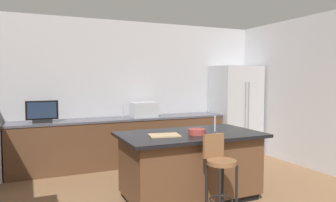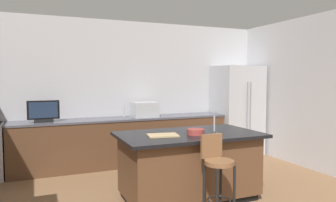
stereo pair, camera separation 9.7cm
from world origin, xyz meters
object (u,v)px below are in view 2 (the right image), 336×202
microwave (145,110)px  cell_phone (214,133)px  bar_stool_center (217,170)px  fruit_bowl (196,132)px  tv_monitor (43,112)px  refrigerator (237,110)px  kitchen_island (189,165)px  cutting_board (163,135)px

microwave → cell_phone: size_ratio=3.20×
bar_stool_center → fruit_bowl: bar_stool_center is taller
tv_monitor → fruit_bowl: (1.81, -2.12, -0.13)m
microwave → tv_monitor: size_ratio=0.92×
microwave → bar_stool_center: size_ratio=0.48×
refrigerator → bar_stool_center: (-2.16, -2.69, -0.36)m
kitchen_island → bar_stool_center: size_ratio=1.92×
refrigerator → tv_monitor: (-3.94, 0.03, 0.11)m
bar_stool_center → tv_monitor: bearing=117.3°
microwave → bar_stool_center: microwave is taller
kitchen_island → cutting_board: cutting_board is taller
refrigerator → fruit_bowl: size_ratio=8.34×
kitchen_island → microwave: microwave is taller
tv_monitor → cutting_board: tv_monitor is taller
bar_stool_center → cutting_board: (-0.41, 0.68, 0.32)m
bar_stool_center → cell_phone: bearing=56.4°
fruit_bowl → bar_stool_center: bearing=-93.0°
cell_phone → cutting_board: bearing=-158.4°
bar_stool_center → cutting_board: size_ratio=2.57×
tv_monitor → bar_stool_center: size_ratio=0.52×
tv_monitor → cutting_board: bearing=-56.0°
refrigerator → kitchen_island: bearing=-137.8°
refrigerator → cell_phone: size_ratio=12.79×
microwave → tv_monitor: tv_monitor is taller
kitchen_island → cutting_board: size_ratio=4.94×
kitchen_island → refrigerator: bearing=42.2°
cutting_board → refrigerator: bearing=38.1°
tv_monitor → kitchen_island: bearing=-48.0°
tv_monitor → bar_stool_center: tv_monitor is taller
refrigerator → bar_stool_center: 3.47m
microwave → tv_monitor: (-1.84, -0.05, 0.03)m
kitchen_island → fruit_bowl: size_ratio=8.34×
cell_phone → microwave: bearing=126.4°
refrigerator → fruit_bowl: (-2.13, -2.09, -0.01)m
refrigerator → cell_phone: (-1.86, -2.12, -0.05)m
fruit_bowl → cutting_board: fruit_bowl is taller
cutting_board → microwave: bearing=77.5°
kitchen_island → refrigerator: 2.95m
tv_monitor → cell_phone: tv_monitor is taller
tv_monitor → fruit_bowl: 2.80m
cutting_board → kitchen_island: bearing=8.3°
tv_monitor → fruit_bowl: tv_monitor is taller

